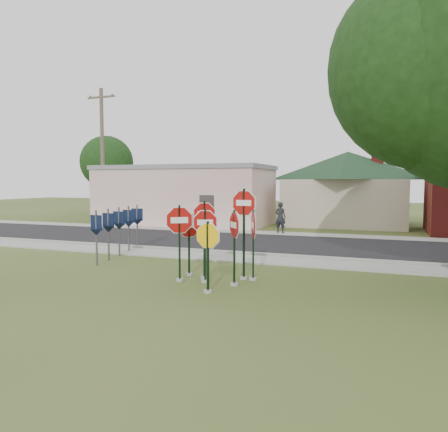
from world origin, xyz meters
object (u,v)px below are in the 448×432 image
at_px(utility_pole_near, 102,154).
at_px(pedestrian, 280,217).
at_px(stop_sign_yellow, 208,249).
at_px(stop_sign_center, 205,236).
at_px(stop_sign_left, 179,232).

xyz_separation_m(utility_pole_near, pedestrian, (12.92, -0.74, -4.01)).
xyz_separation_m(stop_sign_yellow, pedestrian, (-1.40, 14.19, -0.23)).
bearing_deg(utility_pole_near, pedestrian, -3.29).
bearing_deg(stop_sign_center, stop_sign_yellow, -63.49).
bearing_deg(pedestrian, utility_pole_near, 5.51).
distance_m(stop_sign_yellow, utility_pole_near, 21.03).
xyz_separation_m(stop_sign_left, pedestrian, (-0.05, 13.20, -0.54)).
height_order(stop_sign_center, stop_sign_yellow, stop_sign_center).
relative_size(stop_sign_center, pedestrian, 1.29).
distance_m(stop_sign_center, utility_pole_near, 19.81).
xyz_separation_m(stop_sign_yellow, utility_pole_near, (-14.31, 14.94, 3.78)).
relative_size(stop_sign_left, utility_pole_near, 0.26).
height_order(stop_sign_center, pedestrian, stop_sign_center).
relative_size(stop_sign_left, pedestrian, 1.35).
height_order(stop_sign_yellow, utility_pole_near, utility_pole_near).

